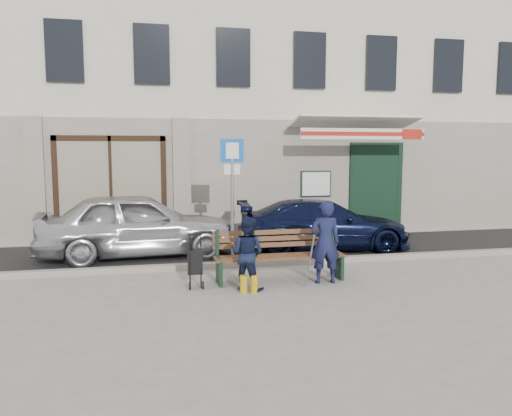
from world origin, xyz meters
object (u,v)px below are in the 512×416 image
object	(u,v)px
car_navy	(324,225)
car_silver	(137,224)
stroller	(195,264)
man	(325,242)
parking_sign	(232,181)
bench	(277,256)
woman	(247,253)

from	to	relation	value
car_navy	car_silver	bearing A→B (deg)	96.05
car_silver	stroller	world-z (taller)	car_silver
car_silver	man	distance (m)	4.47
parking_sign	man	distance (m)	2.57
car_navy	parking_sign	distance (m)	2.83
parking_sign	stroller	distance (m)	2.37
car_silver	car_navy	xyz separation A→B (m)	(4.37, -0.03, -0.14)
bench	stroller	xyz separation A→B (m)	(-1.50, -0.10, -0.05)
car_silver	bench	bearing A→B (deg)	-140.75
parking_sign	woman	size ratio (longest dim) A/B	2.07
car_silver	man	bearing A→B (deg)	-136.30
car_navy	bench	distance (m)	3.20
car_silver	parking_sign	xyz separation A→B (m)	(1.98, -1.03, 1.01)
woman	stroller	size ratio (longest dim) A/B	1.38
car_silver	car_navy	size ratio (longest dim) A/B	1.05
car_navy	stroller	world-z (taller)	car_navy
car_navy	woman	size ratio (longest dim) A/B	3.27
man	car_navy	bearing A→B (deg)	-102.94
parking_sign	man	bearing A→B (deg)	-52.19
car_navy	stroller	size ratio (longest dim) A/B	4.51
car_navy	man	xyz separation A→B (m)	(-1.03, -2.95, 0.14)
car_silver	woman	xyz separation A→B (m)	(1.89, -3.12, -0.10)
car_navy	bench	size ratio (longest dim) A/B	1.72
car_silver	woman	distance (m)	3.64
parking_sign	woman	bearing A→B (deg)	-89.64
parking_sign	man	xyz separation A→B (m)	(1.36, -1.94, -1.00)
car_silver	stroller	bearing A→B (deg)	-163.89
stroller	car_silver	bearing A→B (deg)	116.37
woman	stroller	xyz separation A→B (m)	(-0.85, 0.37, -0.23)
car_navy	bench	bearing A→B (deg)	151.51
car_navy	stroller	bearing A→B (deg)	135.60
parking_sign	car_silver	bearing A→B (deg)	155.38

